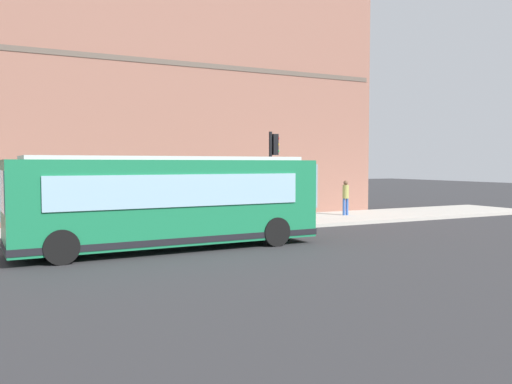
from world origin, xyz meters
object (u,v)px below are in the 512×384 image
pedestrian_walking_along_curb (38,213)px  newspaper_vending_box (244,209)px  fire_hydrant (279,208)px  pedestrian_near_hydrant (217,199)px  traffic_light_near_corner (273,160)px  pedestrian_by_light_pole (306,201)px  city_bus_nearside (169,202)px  pedestrian_near_building_entrance (346,195)px

pedestrian_walking_along_curb → newspaper_vending_box: (2.88, -9.58, -0.47)m
fire_hydrant → pedestrian_near_hydrant: size_ratio=0.41×
traffic_light_near_corner → newspaper_vending_box: size_ratio=4.50×
traffic_light_near_corner → pedestrian_by_light_pole: traffic_light_near_corner is taller
pedestrian_near_hydrant → newspaper_vending_box: 2.01m
city_bus_nearside → traffic_light_near_corner: 6.67m
pedestrian_walking_along_curb → fire_hydrant: bearing=-73.3°
fire_hydrant → pedestrian_near_building_entrance: 3.54m
pedestrian_near_hydrant → pedestrian_near_building_entrance: pedestrian_near_hydrant is taller
traffic_light_near_corner → pedestrian_near_building_entrance: (2.29, -5.59, -1.78)m
pedestrian_by_light_pole → city_bus_nearside: bearing=117.0°
city_bus_nearside → pedestrian_by_light_pole: (4.06, -7.96, -0.48)m
city_bus_nearside → newspaper_vending_box: size_ratio=11.22×
pedestrian_walking_along_curb → newspaper_vending_box: pedestrian_walking_along_curb is taller
pedestrian_near_hydrant → traffic_light_near_corner: bearing=-145.4°
city_bus_nearside → pedestrian_by_light_pole: size_ratio=6.24×
traffic_light_near_corner → newspaper_vending_box: (3.11, -0.14, -2.37)m
traffic_light_near_corner → pedestrian_walking_along_curb: bearing=88.6°
city_bus_nearside → fire_hydrant: bearing=-49.4°
newspaper_vending_box → pedestrian_near_building_entrance: bearing=-98.6°
pedestrian_near_hydrant → city_bus_nearside: bearing=143.9°
fire_hydrant → pedestrian_walking_along_curb: bearing=106.7°
city_bus_nearside → pedestrian_walking_along_curb: bearing=47.6°
pedestrian_near_building_entrance → newspaper_vending_box: pedestrian_near_building_entrance is taller
pedestrian_near_building_entrance → city_bus_nearside: bearing=115.9°
pedestrian_near_building_entrance → pedestrian_by_light_pole: pedestrian_near_building_entrance is taller
fire_hydrant → city_bus_nearside: bearing=130.6°
traffic_light_near_corner → pedestrian_near_hydrant: 3.38m
pedestrian_near_hydrant → pedestrian_by_light_pole: 4.19m
pedestrian_near_building_entrance → pedestrian_by_light_pole: bearing=113.1°
pedestrian_by_light_pole → newspaper_vending_box: pedestrian_by_light_pole is taller
pedestrian_near_building_entrance → fire_hydrant: bearing=64.1°
pedestrian_walking_along_curb → pedestrian_near_building_entrance: 15.16m
pedestrian_near_hydrant → pedestrian_by_light_pole: (-1.50, -3.91, -0.13)m
traffic_light_near_corner → pedestrian_by_light_pole: size_ratio=2.50×
city_bus_nearside → pedestrian_near_hydrant: size_ratio=5.55×
city_bus_nearside → pedestrian_walking_along_curb: size_ratio=6.27×
pedestrian_near_hydrant → pedestrian_by_light_pole: size_ratio=1.13×
pedestrian_near_hydrant → pedestrian_walking_along_curb: (-2.14, 7.80, -0.14)m
fire_hydrant → pedestrian_near_hydrant: pedestrian_near_hydrant is taller
traffic_light_near_corner → newspaper_vending_box: bearing=-2.5°
traffic_light_near_corner → pedestrian_by_light_pole: bearing=-68.9°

